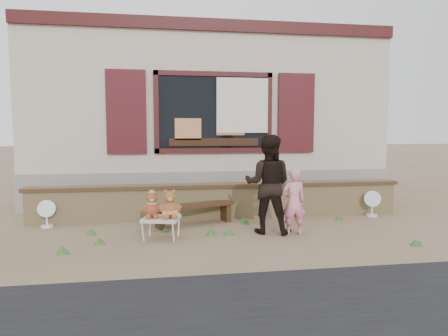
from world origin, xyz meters
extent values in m
plane|color=brown|center=(0.00, 0.00, 0.00)|extent=(80.00, 80.00, 0.00)
cube|color=#A89C87|center=(0.00, 4.50, 2.40)|extent=(8.00, 5.00, 3.20)
cube|color=gray|center=(0.00, 4.50, 0.40)|extent=(8.04, 5.04, 0.80)
cube|color=black|center=(0.00, 1.97, 2.05)|extent=(2.30, 0.04, 1.50)
cube|color=#3F1213|center=(0.00, 1.95, 2.85)|extent=(2.50, 0.08, 0.10)
cube|color=#3F1213|center=(0.00, 1.95, 1.25)|extent=(2.50, 0.08, 0.10)
cube|color=#3F1213|center=(-1.20, 1.95, 2.05)|extent=(0.10, 0.08, 1.70)
cube|color=#3F1213|center=(1.20, 1.95, 2.05)|extent=(0.10, 0.08, 1.70)
cube|color=#390F13|center=(-1.80, 1.94, 2.05)|extent=(0.80, 0.07, 1.70)
cube|color=#390F13|center=(1.80, 1.94, 2.05)|extent=(0.80, 0.07, 1.70)
cube|color=silver|center=(0.60, 1.90, 2.20)|extent=(1.10, 0.02, 1.15)
cube|color=#3F1213|center=(0.00, 1.98, 3.85)|extent=(8.00, 0.12, 0.25)
cube|color=black|center=(0.00, 1.94, 1.43)|extent=(1.90, 0.06, 0.16)
cube|color=tan|center=(-0.55, 1.94, 1.70)|extent=(0.55, 0.06, 0.45)
cube|color=#E08447|center=(0.35, 1.94, 1.85)|extent=(0.60, 0.06, 0.55)
cube|color=tan|center=(0.00, 1.00, 0.30)|extent=(7.00, 0.30, 0.60)
cube|color=brown|center=(0.00, 1.00, 0.63)|extent=(7.10, 0.36, 0.07)
cube|color=#332012|center=(-0.55, 0.54, 0.35)|extent=(1.48, 0.77, 0.05)
cube|color=#332012|center=(-1.15, 0.33, 0.15)|extent=(0.17, 0.29, 0.31)
cube|color=#332012|center=(0.05, 0.74, 0.15)|extent=(0.17, 0.29, 0.31)
cube|color=beige|center=(-1.13, -0.32, 0.32)|extent=(0.64, 0.60, 0.04)
cylinder|color=silver|center=(-1.40, -0.47, 0.15)|extent=(0.03, 0.03, 0.29)
cylinder|color=silver|center=(-0.95, -0.58, 0.15)|extent=(0.03, 0.03, 0.29)
cylinder|color=silver|center=(-1.30, -0.06, 0.15)|extent=(0.03, 0.03, 0.29)
cylinder|color=silver|center=(-0.85, -0.17, 0.15)|extent=(0.03, 0.03, 0.29)
imported|color=pink|center=(0.97, -0.40, 0.53)|extent=(0.39, 0.26, 1.07)
imported|color=black|center=(0.60, -0.21, 0.80)|extent=(0.95, 0.85, 1.61)
cylinder|color=white|center=(-3.09, 0.74, 0.02)|extent=(0.20, 0.20, 0.04)
cylinder|color=white|center=(-3.09, 0.74, 0.15)|extent=(0.03, 0.03, 0.26)
cylinder|color=white|center=(-3.09, 0.74, 0.33)|extent=(0.31, 0.17, 0.30)
cylinder|color=silver|center=(2.94, 0.70, 0.02)|extent=(0.21, 0.21, 0.04)
cylinder|color=silver|center=(2.94, 0.70, 0.16)|extent=(0.04, 0.04, 0.27)
cylinder|color=silver|center=(2.94, 0.70, 0.35)|extent=(0.33, 0.21, 0.31)
cone|color=#356428|center=(2.52, -1.28, 0.05)|extent=(0.16, 0.16, 0.11)
cone|color=#356428|center=(0.34, 0.44, 0.07)|extent=(0.12, 0.12, 0.13)
cone|color=#356428|center=(-2.25, 0.08, 0.05)|extent=(0.17, 0.17, 0.10)
cone|color=#356428|center=(-2.03, -0.48, 0.05)|extent=(0.14, 0.14, 0.11)
cone|color=#356428|center=(2.14, 0.46, 0.06)|extent=(0.13, 0.13, 0.11)
cone|color=#356428|center=(-0.35, -0.26, 0.07)|extent=(0.15, 0.15, 0.13)
cone|color=#356428|center=(-2.46, -0.88, 0.06)|extent=(0.17, 0.17, 0.11)
cone|color=#356428|center=(-1.07, 0.10, 0.04)|extent=(0.13, 0.13, 0.08)
cone|color=#356428|center=(-0.07, -0.25, 0.05)|extent=(0.16, 0.16, 0.10)
camera|label=1|loc=(-1.11, -6.44, 1.67)|focal=32.00mm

